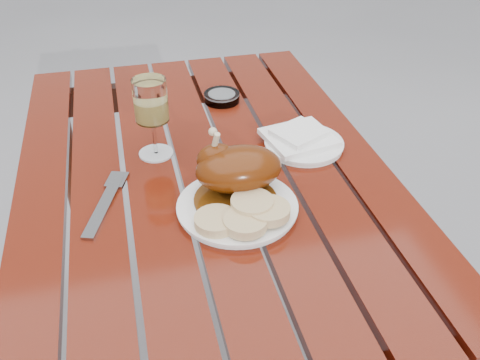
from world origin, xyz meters
name	(u,v)px	position (x,y,z in m)	size (l,w,h in m)	color
table	(208,283)	(0.00, 0.00, 0.38)	(0.80, 1.20, 0.75)	maroon
dinner_plate	(237,208)	(0.04, -0.18, 0.76)	(0.24, 0.24, 0.02)	white
roast_duck	(235,169)	(0.05, -0.13, 0.81)	(0.19, 0.18, 0.13)	#4F2809
bread_dumplings	(246,214)	(0.04, -0.23, 0.78)	(0.18, 0.12, 0.03)	#D9B784
wine_glass	(153,119)	(-0.10, 0.07, 0.84)	(0.08, 0.08, 0.18)	#CCB85C
side_plate	(304,144)	(0.25, 0.02, 0.76)	(0.19, 0.19, 0.01)	white
napkin	(299,138)	(0.24, 0.03, 0.77)	(0.15, 0.14, 0.01)	white
ashtray	(222,97)	(0.11, 0.29, 0.76)	(0.10, 0.10, 0.02)	#B2B7BC
fork	(104,206)	(-0.22, -0.11, 0.75)	(0.02, 0.20, 0.01)	gray
knife	(266,199)	(0.10, -0.16, 0.75)	(0.02, 0.19, 0.01)	gray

